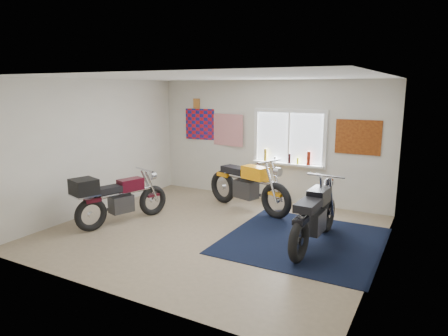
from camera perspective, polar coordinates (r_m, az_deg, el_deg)
The scene contains 10 objects.
ground at distance 7.22m, azimuth -1.58°, elevation -9.10°, with size 5.50×5.50×0.00m, color #9E896B.
room_shell at distance 6.82m, azimuth -1.66°, elevation 3.91°, with size 5.50×5.50×5.50m.
navy_rug at distance 6.95m, azimuth 11.26°, elevation -10.10°, with size 2.50×2.60×0.01m, color black.
window_assembly at distance 8.88m, azimuth 9.27°, elevation 3.75°, with size 1.66×0.17×1.26m.
oil_bottles at distance 8.84m, azimuth 9.54°, elevation 1.47°, with size 1.08×0.09×0.30m.
flag_display at distance 9.88m, azimuth -3.95°, elevation 9.17°, with size 1.60×0.10×1.17m.
triumph_poster at distance 8.50m, azimuth 18.61°, elevation 4.19°, with size 0.90×0.03×0.70m, color #A54C14.
yellow_triumph at distance 8.36m, azimuth 3.39°, elevation -2.67°, with size 2.19×0.91×1.13m.
black_chrome_bike at distance 6.64m, azimuth 12.78°, elevation -6.91°, with size 0.65×2.11×1.08m.
maroon_tourer at distance 7.72m, azimuth -15.23°, elevation -4.17°, with size 0.91×1.91×0.98m.
Camera 1 is at (3.42, -5.83, 2.53)m, focal length 32.00 mm.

